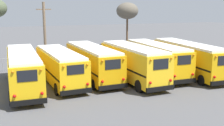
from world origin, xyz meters
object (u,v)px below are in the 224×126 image
(school_bus_5, at_px, (188,58))
(school_bus_4, at_px, (156,58))
(school_bus_2, at_px, (92,62))
(utility_pole, at_px, (45,32))
(school_bus_1, at_px, (60,66))
(bare_tree_1, at_px, (127,11))
(school_bus_3, at_px, (132,62))
(school_bus_0, at_px, (23,69))

(school_bus_5, bearing_deg, school_bus_4, 165.01)
(school_bus_2, bearing_deg, utility_pole, 106.52)
(school_bus_1, xyz_separation_m, school_bus_4, (9.56, -0.57, 0.14))
(school_bus_2, bearing_deg, bare_tree_1, 57.59)
(school_bus_3, xyz_separation_m, school_bus_5, (6.38, 0.31, -0.05))
(school_bus_2, relative_size, school_bus_4, 1.04)
(bare_tree_1, bearing_deg, school_bus_1, -127.87)
(school_bus_0, xyz_separation_m, school_bus_4, (12.75, 0.04, 0.04))
(school_bus_0, xyz_separation_m, school_bus_3, (9.57, -1.13, 0.08))
(bare_tree_1, bearing_deg, utility_pole, -146.94)
(school_bus_4, distance_m, utility_pole, 14.46)
(school_bus_0, distance_m, school_bus_2, 6.46)
(school_bus_5, relative_size, utility_pole, 1.48)
(utility_pole, bearing_deg, school_bus_0, -107.51)
(school_bus_1, height_order, bare_tree_1, bare_tree_1)
(school_bus_0, xyz_separation_m, school_bus_5, (15.94, -0.81, 0.03))
(school_bus_2, bearing_deg, school_bus_0, -170.92)
(school_bus_0, relative_size, bare_tree_1, 1.46)
(school_bus_0, height_order, school_bus_3, school_bus_3)
(school_bus_4, height_order, bare_tree_1, bare_tree_1)
(school_bus_0, bearing_deg, school_bus_5, -2.92)
(school_bus_4, bearing_deg, bare_tree_1, 73.13)
(school_bus_2, xyz_separation_m, school_bus_3, (3.19, -2.15, 0.11))
(school_bus_0, relative_size, school_bus_1, 1.13)
(school_bus_0, distance_m, bare_tree_1, 28.85)
(school_bus_1, relative_size, school_bus_4, 1.01)
(school_bus_2, xyz_separation_m, bare_tree_1, (12.77, 20.12, 4.39))
(school_bus_0, relative_size, utility_pole, 1.49)
(school_bus_3, relative_size, school_bus_4, 1.00)
(school_bus_5, bearing_deg, school_bus_2, 169.15)
(school_bus_5, relative_size, bare_tree_1, 1.44)
(school_bus_0, height_order, school_bus_1, school_bus_0)
(utility_pole, bearing_deg, school_bus_3, -63.05)
(school_bus_1, bearing_deg, utility_pole, 88.59)
(school_bus_3, bearing_deg, school_bus_0, 173.29)
(school_bus_2, relative_size, utility_pole, 1.36)
(school_bus_2, xyz_separation_m, school_bus_5, (9.56, -1.83, 0.05))
(school_bus_1, height_order, school_bus_5, school_bus_5)
(school_bus_5, xyz_separation_m, utility_pole, (-12.50, 11.73, 2.07))
(school_bus_3, relative_size, utility_pole, 1.31)
(school_bus_3, height_order, bare_tree_1, bare_tree_1)
(school_bus_1, bearing_deg, school_bus_2, 7.29)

